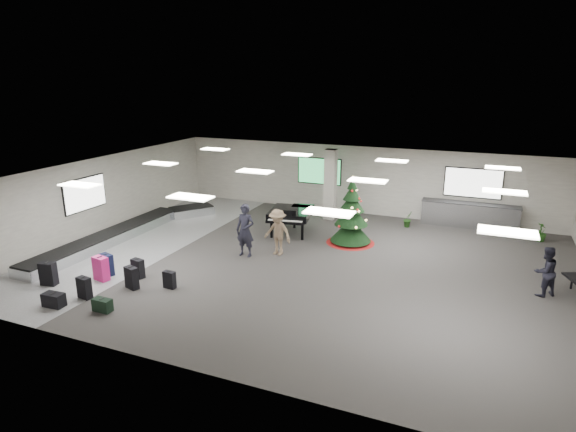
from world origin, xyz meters
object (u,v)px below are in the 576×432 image
at_px(potted_plant_left, 408,219).
at_px(traveler_bench, 545,271).
at_px(baggage_carousel, 128,232).
at_px(service_counter, 469,215).
at_px(grand_piano, 290,214).
at_px(pink_suitcase, 101,269).
at_px(christmas_tree, 351,220).
at_px(traveler_a, 245,230).
at_px(traveler_b, 278,232).
at_px(potted_plant_right, 541,232).

bearing_deg(potted_plant_left, traveler_bench, -47.80).
distance_m(baggage_carousel, potted_plant_left, 11.86).
relative_size(baggage_carousel, potted_plant_left, 13.46).
relative_size(service_counter, grand_piano, 1.73).
xyz_separation_m(pink_suitcase, christmas_tree, (6.44, 6.59, 0.54)).
xyz_separation_m(grand_piano, traveler_a, (-0.54, -3.00, 0.12)).
bearing_deg(potted_plant_left, baggage_carousel, -151.11).
bearing_deg(christmas_tree, traveler_b, -133.11).
distance_m(service_counter, christmas_tree, 5.79).
bearing_deg(service_counter, grand_piano, -150.77).
bearing_deg(grand_piano, traveler_a, -110.10).
xyz_separation_m(christmas_tree, traveler_bench, (6.59, -2.38, -0.16)).
relative_size(baggage_carousel, christmas_tree, 3.57).
xyz_separation_m(pink_suitcase, traveler_bench, (13.03, 4.21, 0.38)).
distance_m(baggage_carousel, grand_piano, 6.72).
xyz_separation_m(christmas_tree, potted_plant_left, (1.75, 2.96, -0.57)).
bearing_deg(traveler_bench, traveler_a, -35.22).
bearing_deg(grand_piano, service_counter, 19.31).
xyz_separation_m(traveler_bench, potted_plant_right, (0.35, 5.48, -0.39)).
height_order(grand_piano, traveler_a, traveler_a).
xyz_separation_m(potted_plant_left, potted_plant_right, (5.19, 0.13, 0.02)).
xyz_separation_m(christmas_tree, traveler_b, (-2.13, -2.28, -0.07)).
bearing_deg(baggage_carousel, traveler_b, 4.30).
height_order(baggage_carousel, traveler_bench, traveler_bench).
bearing_deg(baggage_carousel, service_counter, 27.67).
relative_size(baggage_carousel, grand_piano, 4.14).
height_order(pink_suitcase, grand_piano, grand_piano).
relative_size(traveler_bench, potted_plant_right, 2.04).
height_order(christmas_tree, traveler_bench, christmas_tree).
distance_m(pink_suitcase, grand_piano, 7.76).
height_order(pink_suitcase, traveler_bench, traveler_bench).
relative_size(service_counter, traveler_b, 2.36).
bearing_deg(potted_plant_right, traveler_bench, -93.65).
bearing_deg(service_counter, potted_plant_right, -17.57).
bearing_deg(pink_suitcase, service_counter, 55.75).
bearing_deg(baggage_carousel, traveler_a, -0.86).
relative_size(traveler_a, traveler_bench, 1.26).
height_order(baggage_carousel, pink_suitcase, pink_suitcase).
height_order(christmas_tree, potted_plant_left, christmas_tree).
bearing_deg(traveler_b, traveler_bench, 10.59).
distance_m(christmas_tree, traveler_bench, 7.01).
bearing_deg(traveler_b, traveler_a, -139.66).
distance_m(service_counter, potted_plant_left, 2.66).
height_order(traveler_a, traveler_bench, traveler_a).
bearing_deg(potted_plant_left, traveler_a, -130.18).
xyz_separation_m(christmas_tree, traveler_a, (-3.16, -2.85, 0.04)).
relative_size(grand_piano, traveler_bench, 1.52).
distance_m(service_counter, traveler_a, 10.04).
relative_size(service_counter, potted_plant_right, 5.35).
relative_size(grand_piano, traveler_a, 1.20).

